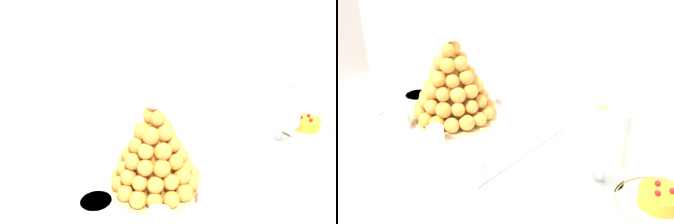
# 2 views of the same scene
# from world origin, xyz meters

# --- Properties ---
(buffet_table) EXTENTS (1.35, 0.77, 0.77)m
(buffet_table) POSITION_xyz_m (0.00, 0.00, 0.65)
(buffet_table) COLOR brown
(buffet_table) RESTS_ON ground_plane
(serving_tray) EXTENTS (0.61, 0.39, 0.02)m
(serving_tray) POSITION_xyz_m (-0.15, -0.04, 0.78)
(serving_tray) COLOR white
(serving_tray) RESTS_ON buffet_table
(croquembouche) EXTENTS (0.27, 0.27, 0.29)m
(croquembouche) POSITION_xyz_m (-0.15, -0.01, 0.89)
(croquembouche) COLOR tan
(croquembouche) RESTS_ON serving_tray
(dessert_cup_left) EXTENTS (0.05, 0.05, 0.05)m
(dessert_cup_left) POSITION_xyz_m (-0.37, -0.17, 0.80)
(dessert_cup_left) COLOR silver
(dessert_cup_left) RESTS_ON serving_tray
(dessert_cup_mid_left) EXTENTS (0.06, 0.06, 0.05)m
(dessert_cup_mid_left) POSITION_xyz_m (-0.23, -0.17, 0.80)
(dessert_cup_mid_left) COLOR silver
(dessert_cup_mid_left) RESTS_ON serving_tray
(dessert_cup_centre) EXTENTS (0.05, 0.05, 0.05)m
(dessert_cup_centre) POSITION_xyz_m (-0.07, -0.16, 0.80)
(dessert_cup_centre) COLOR silver
(dessert_cup_centre) RESTS_ON serving_tray
(dessert_cup_mid_right) EXTENTS (0.06, 0.06, 0.05)m
(dessert_cup_mid_right) POSITION_xyz_m (0.08, -0.17, 0.80)
(dessert_cup_mid_right) COLOR silver
(dessert_cup_mid_right) RESTS_ON serving_tray
(creme_brulee_ramekin) EXTENTS (0.10, 0.10, 0.02)m
(creme_brulee_ramekin) POSITION_xyz_m (-0.33, -0.01, 0.79)
(creme_brulee_ramekin) COLOR white
(creme_brulee_ramekin) RESTS_ON serving_tray
(macaron_goblet) EXTENTS (0.13, 0.13, 0.24)m
(macaron_goblet) POSITION_xyz_m (0.37, -0.00, 0.92)
(macaron_goblet) COLOR white
(macaron_goblet) RESTS_ON buffet_table
(fruit_tart_plate) EXTENTS (0.21, 0.21, 0.06)m
(fruit_tart_plate) POSITION_xyz_m (0.52, 0.01, 0.79)
(fruit_tart_plate) COLOR white
(fruit_tart_plate) RESTS_ON buffet_table
(wine_glass) EXTENTS (0.07, 0.07, 0.17)m
(wine_glass) POSITION_xyz_m (-0.36, 0.21, 0.90)
(wine_glass) COLOR silver
(wine_glass) RESTS_ON buffet_table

